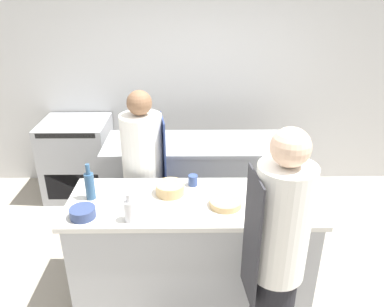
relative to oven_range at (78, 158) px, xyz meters
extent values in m
plane|color=#A89E8E|center=(1.42, -1.72, -0.48)|extent=(16.00, 16.00, 0.00)
cube|color=silver|center=(1.42, 0.41, 0.92)|extent=(8.00, 0.06, 2.80)
cube|color=#A8AAAF|center=(1.42, -1.72, -0.04)|extent=(1.91, 0.71, 0.89)
cube|color=silver|center=(1.42, -1.72, 0.42)|extent=(1.99, 0.74, 0.04)
cube|color=#A8AAAF|center=(1.54, -0.53, -0.04)|extent=(2.03, 0.70, 0.89)
cube|color=#A8AAAF|center=(1.54, -0.53, 0.42)|extent=(2.12, 0.72, 0.04)
cube|color=#A8AAAF|center=(0.00, 0.00, 0.00)|extent=(0.80, 0.71, 0.97)
cube|color=black|center=(0.00, -0.35, -0.22)|extent=(0.64, 0.01, 0.34)
cube|color=black|center=(0.00, -0.35, 0.45)|extent=(0.68, 0.01, 0.06)
cylinder|color=white|center=(1.94, -2.43, 0.73)|extent=(0.34, 0.34, 0.75)
cube|color=#2D2D33|center=(1.77, -2.45, 0.62)|extent=(0.05, 0.32, 0.87)
sphere|color=beige|center=(1.94, -2.43, 1.22)|extent=(0.23, 0.23, 0.23)
cylinder|color=black|center=(0.96, -1.10, -0.10)|extent=(0.33, 0.33, 0.76)
cylinder|color=white|center=(0.96, -1.10, 0.61)|extent=(0.38, 0.38, 0.67)
cube|color=navy|center=(1.16, -1.07, 0.52)|extent=(0.07, 0.36, 0.79)
sphere|color=brown|center=(0.96, -1.10, 1.06)|extent=(0.23, 0.23, 0.23)
cylinder|color=#2D5175|center=(0.61, -1.68, 0.55)|extent=(0.08, 0.08, 0.22)
cylinder|color=#2D5175|center=(0.61, -1.68, 0.71)|extent=(0.03, 0.03, 0.09)
cylinder|color=silver|center=(0.97, -1.99, 0.52)|extent=(0.08, 0.08, 0.16)
cylinder|color=silver|center=(0.97, -1.99, 0.63)|extent=(0.04, 0.04, 0.06)
cylinder|color=black|center=(2.01, -1.83, 0.55)|extent=(0.08, 0.08, 0.21)
cylinder|color=black|center=(2.01, -1.83, 0.69)|extent=(0.03, 0.03, 0.08)
cylinder|color=tan|center=(1.24, -1.61, 0.49)|extent=(0.24, 0.24, 0.09)
cylinder|color=tan|center=(1.68, -1.80, 0.47)|extent=(0.25, 0.25, 0.05)
cylinder|color=navy|center=(0.61, -1.95, 0.48)|extent=(0.19, 0.19, 0.07)
cylinder|color=#33477F|center=(1.43, -1.48, 0.49)|extent=(0.08, 0.08, 0.09)
camera|label=1|loc=(1.39, -4.27, 2.03)|focal=35.00mm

